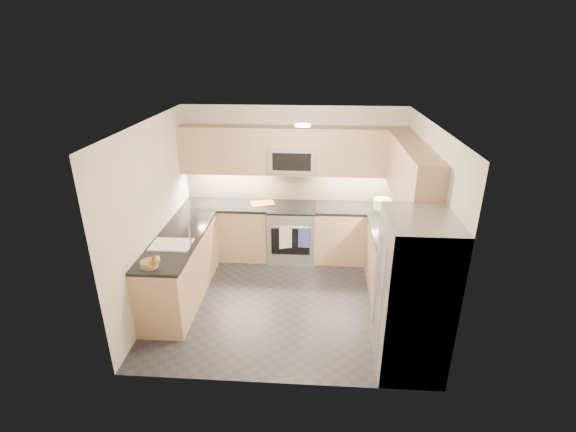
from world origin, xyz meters
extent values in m
cube|color=#25252B|center=(0.00, 0.00, 0.00)|extent=(3.60, 3.20, 0.00)
cube|color=beige|center=(0.00, 0.00, 2.50)|extent=(3.60, 3.20, 0.02)
cube|color=beige|center=(0.00, 1.60, 1.25)|extent=(3.60, 0.02, 2.50)
cube|color=beige|center=(0.00, -1.60, 1.25)|extent=(3.60, 0.02, 2.50)
cube|color=beige|center=(-1.80, 0.00, 1.25)|extent=(0.02, 3.20, 2.50)
cube|color=beige|center=(1.80, 0.00, 1.25)|extent=(0.02, 3.20, 2.50)
cube|color=tan|center=(-1.09, 1.30, 0.45)|extent=(1.42, 0.60, 0.90)
cube|color=tan|center=(1.09, 1.30, 0.45)|extent=(1.42, 0.60, 0.90)
cube|color=tan|center=(1.50, 0.15, 0.45)|extent=(0.60, 1.70, 0.90)
cube|color=tan|center=(-1.50, 0.00, 0.45)|extent=(0.60, 2.00, 0.90)
cube|color=black|center=(-1.09, 1.30, 0.92)|extent=(1.42, 0.63, 0.04)
cube|color=black|center=(1.09, 1.30, 0.92)|extent=(1.42, 0.63, 0.04)
cube|color=black|center=(1.50, 0.15, 0.92)|extent=(0.63, 1.70, 0.04)
cube|color=black|center=(-1.50, 0.00, 0.92)|extent=(0.63, 2.00, 0.04)
cube|color=tan|center=(0.00, 1.43, 1.83)|extent=(3.60, 0.35, 0.75)
cube|color=tan|center=(1.62, 0.28, 1.83)|extent=(0.35, 1.95, 0.75)
cube|color=tan|center=(0.00, 1.60, 1.20)|extent=(3.60, 0.01, 0.51)
cube|color=tan|center=(1.80, 0.45, 1.20)|extent=(0.01, 2.30, 0.51)
cube|color=#95979C|center=(0.00, 1.28, 0.46)|extent=(0.76, 0.65, 0.91)
cube|color=black|center=(0.00, 1.28, 0.92)|extent=(0.76, 0.65, 0.03)
cube|color=black|center=(0.00, 0.95, 0.45)|extent=(0.62, 0.02, 0.45)
cylinder|color=#B2B5BA|center=(0.00, 0.93, 0.72)|extent=(0.60, 0.02, 0.02)
cube|color=#9B9EA2|center=(0.00, 1.40, 1.70)|extent=(0.76, 0.40, 0.40)
cube|color=black|center=(0.00, 1.20, 1.70)|extent=(0.60, 0.01, 0.28)
cube|color=#98999F|center=(1.45, -1.15, 0.90)|extent=(0.70, 0.90, 1.80)
cylinder|color=#B2B5BA|center=(1.08, -1.33, 0.95)|extent=(0.02, 0.02, 1.20)
cylinder|color=#B2B5BA|center=(1.08, -0.97, 0.95)|extent=(0.02, 0.02, 1.20)
cube|color=white|center=(-1.50, -0.25, 0.88)|extent=(0.52, 0.38, 0.16)
cylinder|color=silver|center=(-1.24, -0.25, 1.08)|extent=(0.03, 0.03, 0.28)
cylinder|color=#66B04B|center=(1.45, 1.26, 1.02)|extent=(0.33, 0.33, 0.16)
cube|color=#C24C12|center=(-0.49, 1.35, 0.95)|extent=(0.44, 0.37, 0.01)
cylinder|color=#A1834B|center=(-1.57, -0.82, 0.98)|extent=(0.26, 0.26, 0.08)
sphere|color=#A91F13|center=(-1.49, -0.83, 1.05)|extent=(0.08, 0.08, 0.08)
sphere|color=#6BAA49|center=(-1.46, -0.86, 1.05)|extent=(0.07, 0.07, 0.07)
cube|color=silver|center=(-0.08, 0.91, 0.55)|extent=(0.20, 0.09, 0.39)
cube|color=#374699|center=(0.21, 0.91, 0.55)|extent=(0.18, 0.03, 0.34)
sphere|color=orange|center=(-1.48, -0.82, 1.05)|extent=(0.07, 0.07, 0.07)
camera|label=1|loc=(0.36, -5.05, 3.42)|focal=26.00mm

